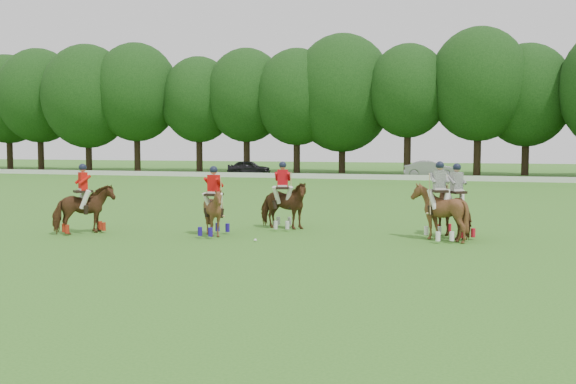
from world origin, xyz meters
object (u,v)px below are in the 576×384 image
(polo_stripe_b, at_px, (439,211))
(polo_stripe_a, at_px, (456,211))
(car_mid, at_px, (430,169))
(polo_red_a, at_px, (84,208))
(polo_ball, at_px, (255,240))
(car_left, at_px, (249,168))
(polo_red_b, at_px, (283,205))
(polo_red_c, at_px, (214,211))

(polo_stripe_b, bearing_deg, polo_stripe_a, 59.45)
(car_mid, relative_size, polo_stripe_a, 1.95)
(polo_red_a, distance_m, polo_ball, 6.16)
(car_left, height_order, polo_stripe_a, polo_stripe_a)
(car_mid, xyz_separation_m, polo_ball, (-1.89, -40.37, -0.72))
(polo_red_b, xyz_separation_m, polo_stripe_b, (5.48, -1.09, 0.04))
(polo_stripe_b, bearing_deg, polo_red_a, -170.01)
(car_left, height_order, polo_red_c, polo_red_c)
(polo_stripe_a, distance_m, polo_stripe_b, 0.94)
(polo_stripe_a, bearing_deg, polo_red_b, 177.32)
(car_left, relative_size, polo_red_c, 1.83)
(car_mid, relative_size, polo_red_a, 1.99)
(polo_red_a, bearing_deg, polo_stripe_a, 13.31)
(polo_red_a, relative_size, polo_stripe_a, 0.98)
(polo_red_c, height_order, polo_stripe_a, polo_stripe_a)
(polo_ball, bearing_deg, polo_red_c, 157.91)
(car_mid, bearing_deg, polo_ball, 172.55)
(car_left, distance_m, polo_red_b, 40.40)
(car_left, bearing_deg, polo_stripe_a, -158.50)
(car_left, height_order, polo_ball, car_left)
(car_mid, height_order, polo_stripe_a, polo_stripe_a)
(car_left, height_order, car_mid, car_mid)
(car_mid, distance_m, polo_stripe_b, 38.58)
(polo_red_a, xyz_separation_m, polo_ball, (6.11, 0.08, -0.81))
(polo_stripe_a, bearing_deg, polo_stripe_b, -120.55)
(car_left, xyz_separation_m, polo_stripe_a, (21.40, -37.61, 0.16))
(polo_stripe_a, bearing_deg, polo_red_c, -164.67)
(polo_red_b, height_order, polo_ball, polo_red_b)
(polo_stripe_b, relative_size, polo_ball, 27.44)
(polo_ball, bearing_deg, polo_red_b, 91.62)
(car_left, relative_size, polo_red_b, 1.75)
(polo_red_a, height_order, polo_stripe_a, polo_stripe_a)
(polo_red_b, relative_size, polo_ball, 26.57)
(car_left, bearing_deg, polo_red_a, -175.03)
(car_mid, bearing_deg, polo_red_a, 164.04)
(car_mid, distance_m, polo_stripe_a, 37.82)
(polo_red_c, distance_m, polo_ball, 1.98)
(polo_red_c, bearing_deg, polo_ball, -22.09)
(polo_red_a, bearing_deg, car_left, 103.10)
(polo_red_b, xyz_separation_m, polo_ball, (0.09, -3.04, -0.82))
(polo_stripe_a, bearing_deg, polo_red_a, -166.69)
(polo_stripe_a, height_order, polo_stripe_b, polo_stripe_b)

